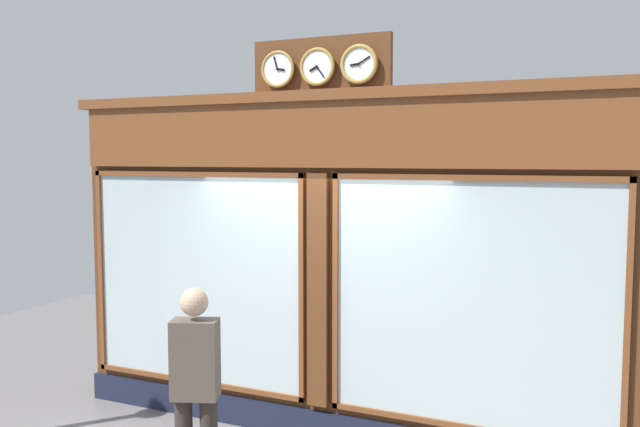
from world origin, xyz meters
The scene contains 2 objects.
shop_facade centered at (0.00, -0.13, 1.67)m, with size 5.62×0.42×3.79m.
pedestrian centered at (0.43, 1.41, 0.93)m, with size 0.42×0.33×1.69m.
Camera 1 is at (-2.53, 5.59, 2.70)m, focal length 37.12 mm.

